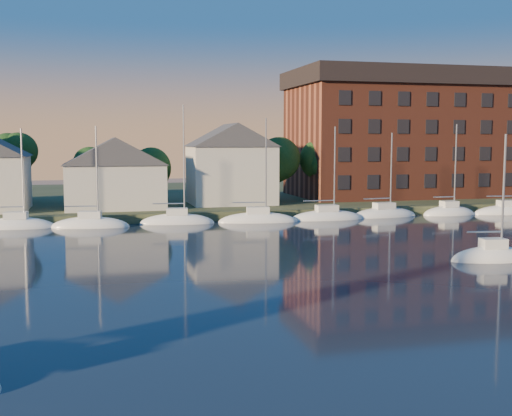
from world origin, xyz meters
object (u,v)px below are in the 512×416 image
object	(u,v)px
clubhouse_centre	(115,172)
drifting_sailboat_right	(493,260)
clubhouse_east	(231,163)
condo_block	(402,133)

from	to	relation	value
clubhouse_centre	drifting_sailboat_right	world-z (taller)	drifting_sailboat_right
clubhouse_east	drifting_sailboat_right	distance (m)	38.83
clubhouse_centre	drifting_sailboat_right	distance (m)	43.31
clubhouse_east	condo_block	size ratio (longest dim) A/B	0.34
clubhouse_east	clubhouse_centre	bearing A→B (deg)	-171.87
clubhouse_centre	drifting_sailboat_right	size ratio (longest dim) A/B	1.12
condo_block	clubhouse_centre	bearing A→B (deg)	-168.76
condo_block	drifting_sailboat_right	bearing A→B (deg)	-108.76
clubhouse_centre	clubhouse_east	distance (m)	14.17
clubhouse_centre	clubhouse_east	bearing A→B (deg)	8.13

